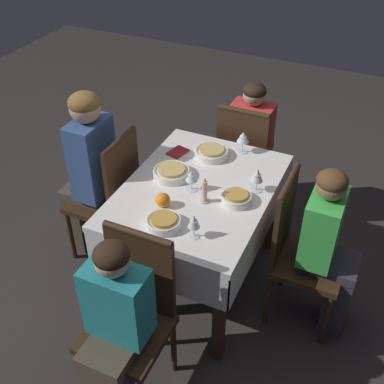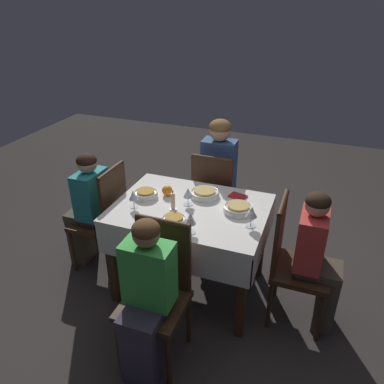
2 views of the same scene
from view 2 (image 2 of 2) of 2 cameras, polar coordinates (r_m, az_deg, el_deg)
ground_plane at (r=3.26m, az=-0.22°, el=-14.11°), size 8.00×8.00×0.00m
dining_table at (r=2.86m, az=-0.24°, el=-4.28°), size 1.14×0.84×0.77m
chair_south at (r=3.44m, az=3.45°, el=-0.86°), size 0.40×0.40×0.98m
chair_east at (r=3.25m, az=-13.17°, el=-3.45°), size 0.40×0.40×0.98m
chair_north at (r=2.47m, az=-5.23°, el=-14.21°), size 0.40×0.40×0.98m
chair_west at (r=2.78m, az=14.98°, el=-9.73°), size 0.40×0.40×0.98m
person_adult_denim at (r=3.49m, az=4.28°, el=2.74°), size 0.30×0.34×1.24m
person_child_teal at (r=3.31m, az=-15.69°, el=-2.01°), size 0.33×0.30×1.07m
person_child_green at (r=2.32m, az=-7.09°, el=-15.46°), size 0.30×0.33×1.09m
person_child_red at (r=2.74m, az=18.58°, el=-9.32°), size 0.33×0.30×1.07m
bowl_south at (r=2.93m, az=1.93°, el=-0.19°), size 0.23×0.23×0.06m
wine_glass_south at (r=2.79m, az=-0.62°, el=-0.21°), size 0.07×0.07×0.14m
bowl_east at (r=2.95m, az=-7.06°, el=-0.25°), size 0.19×0.19×0.06m
wine_glass_east at (r=2.78m, az=-8.95°, el=-0.56°), size 0.06×0.06×0.14m
bowl_north at (r=2.60m, az=-2.78°, el=-4.25°), size 0.18×0.18×0.06m
wine_glass_north at (r=2.46m, az=-0.23°, el=-4.15°), size 0.07×0.07×0.15m
bowl_west at (r=2.75m, az=7.07°, el=-2.47°), size 0.22×0.22×0.06m
wine_glass_west at (r=2.55m, az=9.05°, el=-3.15°), size 0.08×0.08×0.15m
candle_centerpiece at (r=2.73m, az=-2.91°, el=-1.61°), size 0.06×0.06×0.16m
orange_fruit at (r=2.95m, az=-3.80°, el=0.22°), size 0.08×0.08×0.08m
napkin_red_folded at (r=2.95m, az=6.98°, el=-0.66°), size 0.15×0.13×0.01m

